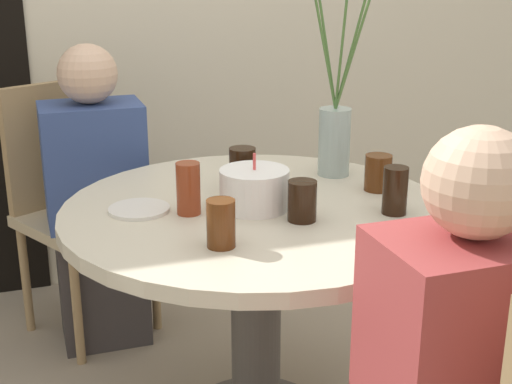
{
  "coord_description": "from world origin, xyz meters",
  "views": [
    {
      "loc": [
        -0.59,
        -1.74,
        1.35
      ],
      "look_at": [
        0.0,
        0.0,
        0.74
      ],
      "focal_mm": 50.0,
      "sensor_mm": 36.0,
      "label": 1
    }
  ],
  "objects_px": {
    "birthday_cake": "(254,189)",
    "drink_glass_5": "(242,169)",
    "side_plate": "(139,209)",
    "drink_glass_4": "(378,173)",
    "chair_far_back": "(72,194)",
    "flower_vase": "(337,94)",
    "drink_glass_2": "(188,188)",
    "person_boy": "(97,208)",
    "drink_glass_1": "(302,201)",
    "drink_glass_0": "(395,190)",
    "drink_glass_3": "(221,224)"
  },
  "relations": [
    {
      "from": "flower_vase",
      "to": "drink_glass_5",
      "type": "height_order",
      "value": "flower_vase"
    },
    {
      "from": "drink_glass_0",
      "to": "drink_glass_4",
      "type": "bearing_deg",
      "value": 74.76
    },
    {
      "from": "drink_glass_5",
      "to": "person_boy",
      "type": "distance_m",
      "value": 0.7
    },
    {
      "from": "birthday_cake",
      "to": "flower_vase",
      "type": "distance_m",
      "value": 0.44
    },
    {
      "from": "chair_far_back",
      "to": "drink_glass_1",
      "type": "bearing_deg",
      "value": -89.97
    },
    {
      "from": "chair_far_back",
      "to": "flower_vase",
      "type": "distance_m",
      "value": 1.08
    },
    {
      "from": "side_plate",
      "to": "person_boy",
      "type": "bearing_deg",
      "value": 94.71
    },
    {
      "from": "drink_glass_3",
      "to": "person_boy",
      "type": "bearing_deg",
      "value": 101.71
    },
    {
      "from": "chair_far_back",
      "to": "birthday_cake",
      "type": "xyz_separation_m",
      "value": [
        0.43,
        -0.84,
        0.24
      ]
    },
    {
      "from": "drink_glass_4",
      "to": "drink_glass_5",
      "type": "bearing_deg",
      "value": 161.47
    },
    {
      "from": "side_plate",
      "to": "drink_glass_3",
      "type": "height_order",
      "value": "drink_glass_3"
    },
    {
      "from": "flower_vase",
      "to": "drink_glass_5",
      "type": "xyz_separation_m",
      "value": [
        -0.32,
        -0.05,
        -0.19
      ]
    },
    {
      "from": "drink_glass_1",
      "to": "birthday_cake",
      "type": "bearing_deg",
      "value": 124.19
    },
    {
      "from": "birthday_cake",
      "to": "drink_glass_5",
      "type": "relative_size",
      "value": 1.49
    },
    {
      "from": "birthday_cake",
      "to": "side_plate",
      "type": "height_order",
      "value": "birthday_cake"
    },
    {
      "from": "drink_glass_5",
      "to": "drink_glass_0",
      "type": "bearing_deg",
      "value": -44.68
    },
    {
      "from": "side_plate",
      "to": "drink_glass_5",
      "type": "bearing_deg",
      "value": 14.6
    },
    {
      "from": "drink_glass_4",
      "to": "drink_glass_0",
      "type": "bearing_deg",
      "value": -105.24
    },
    {
      "from": "drink_glass_2",
      "to": "person_boy",
      "type": "distance_m",
      "value": 0.75
    },
    {
      "from": "flower_vase",
      "to": "drink_glass_2",
      "type": "height_order",
      "value": "flower_vase"
    },
    {
      "from": "drink_glass_2",
      "to": "person_boy",
      "type": "relative_size",
      "value": 0.13
    },
    {
      "from": "birthday_cake",
      "to": "drink_glass_3",
      "type": "height_order",
      "value": "birthday_cake"
    },
    {
      "from": "drink_glass_2",
      "to": "drink_glass_3",
      "type": "distance_m",
      "value": 0.25
    },
    {
      "from": "chair_far_back",
      "to": "drink_glass_3",
      "type": "bearing_deg",
      "value": -103.89
    },
    {
      "from": "drink_glass_1",
      "to": "flower_vase",
      "type": "bearing_deg",
      "value": 53.82
    },
    {
      "from": "drink_glass_2",
      "to": "drink_glass_5",
      "type": "xyz_separation_m",
      "value": [
        0.19,
        0.14,
        -0.01
      ]
    },
    {
      "from": "side_plate",
      "to": "chair_far_back",
      "type": "bearing_deg",
      "value": 99.39
    },
    {
      "from": "side_plate",
      "to": "drink_glass_4",
      "type": "bearing_deg",
      "value": -3.51
    },
    {
      "from": "flower_vase",
      "to": "drink_glass_5",
      "type": "distance_m",
      "value": 0.37
    },
    {
      "from": "birthday_cake",
      "to": "drink_glass_3",
      "type": "bearing_deg",
      "value": -124.76
    },
    {
      "from": "flower_vase",
      "to": "person_boy",
      "type": "distance_m",
      "value": 0.95
    },
    {
      "from": "side_plate",
      "to": "person_boy",
      "type": "height_order",
      "value": "person_boy"
    },
    {
      "from": "birthday_cake",
      "to": "drink_glass_4",
      "type": "bearing_deg",
      "value": 5.17
    },
    {
      "from": "drink_glass_2",
      "to": "drink_glass_1",
      "type": "bearing_deg",
      "value": -28.83
    },
    {
      "from": "flower_vase",
      "to": "drink_glass_0",
      "type": "relative_size",
      "value": 6.01
    },
    {
      "from": "drink_glass_3",
      "to": "drink_glass_0",
      "type": "bearing_deg",
      "value": 8.3
    },
    {
      "from": "drink_glass_0",
      "to": "drink_glass_5",
      "type": "bearing_deg",
      "value": 135.32
    },
    {
      "from": "chair_far_back",
      "to": "side_plate",
      "type": "height_order",
      "value": "chair_far_back"
    },
    {
      "from": "chair_far_back",
      "to": "birthday_cake",
      "type": "relative_size",
      "value": 4.9
    },
    {
      "from": "birthday_cake",
      "to": "chair_far_back",
      "type": "bearing_deg",
      "value": 116.93
    },
    {
      "from": "drink_glass_4",
      "to": "person_boy",
      "type": "bearing_deg",
      "value": 138.25
    },
    {
      "from": "drink_glass_3",
      "to": "drink_glass_4",
      "type": "distance_m",
      "value": 0.61
    },
    {
      "from": "chair_far_back",
      "to": "drink_glass_3",
      "type": "xyz_separation_m",
      "value": [
        0.27,
        -1.07,
        0.24
      ]
    },
    {
      "from": "chair_far_back",
      "to": "drink_glass_4",
      "type": "height_order",
      "value": "chair_far_back"
    },
    {
      "from": "chair_far_back",
      "to": "drink_glass_0",
      "type": "xyz_separation_m",
      "value": [
        0.76,
        -0.99,
        0.24
      ]
    },
    {
      "from": "drink_glass_1",
      "to": "drink_glass_2",
      "type": "xyz_separation_m",
      "value": [
        -0.26,
        0.15,
        0.02
      ]
    },
    {
      "from": "drink_glass_2",
      "to": "person_boy",
      "type": "xyz_separation_m",
      "value": [
        -0.17,
        0.68,
        -0.27
      ]
    },
    {
      "from": "drink_glass_1",
      "to": "drink_glass_5",
      "type": "distance_m",
      "value": 0.3
    },
    {
      "from": "drink_glass_2",
      "to": "drink_glass_3",
      "type": "relative_size",
      "value": 1.21
    },
    {
      "from": "flower_vase",
      "to": "side_plate",
      "type": "distance_m",
      "value": 0.69
    }
  ]
}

